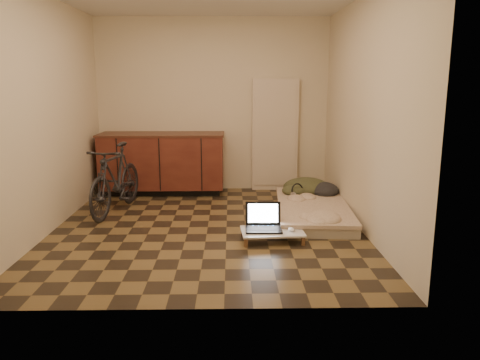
{
  "coord_description": "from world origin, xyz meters",
  "views": [
    {
      "loc": [
        0.28,
        -5.21,
        1.66
      ],
      "look_at": [
        0.38,
        0.04,
        0.55
      ],
      "focal_mm": 35.0,
      "sensor_mm": 36.0,
      "label": 1
    }
  ],
  "objects_px": {
    "laptop": "(263,224)",
    "futon": "(313,210)",
    "lap_desk": "(272,232)",
    "bicycle": "(115,175)"
  },
  "relations": [
    {
      "from": "bicycle",
      "to": "lap_desk",
      "type": "relative_size",
      "value": 2.22
    },
    {
      "from": "futon",
      "to": "lap_desk",
      "type": "bearing_deg",
      "value": -118.86
    },
    {
      "from": "futon",
      "to": "lap_desk",
      "type": "relative_size",
      "value": 2.74
    },
    {
      "from": "laptop",
      "to": "futon",
      "type": "bearing_deg",
      "value": 52.35
    },
    {
      "from": "futon",
      "to": "laptop",
      "type": "xyz_separation_m",
      "value": [
        -0.68,
        -0.85,
        0.08
      ]
    },
    {
      "from": "futon",
      "to": "lap_desk",
      "type": "xyz_separation_m",
      "value": [
        -0.59,
        -0.91,
        0.02
      ]
    },
    {
      "from": "bicycle",
      "to": "futon",
      "type": "distance_m",
      "value": 2.54
    },
    {
      "from": "futon",
      "to": "laptop",
      "type": "height_order",
      "value": "laptop"
    },
    {
      "from": "bicycle",
      "to": "lap_desk",
      "type": "height_order",
      "value": "bicycle"
    },
    {
      "from": "lap_desk",
      "to": "laptop",
      "type": "relative_size",
      "value": 1.75
    }
  ]
}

